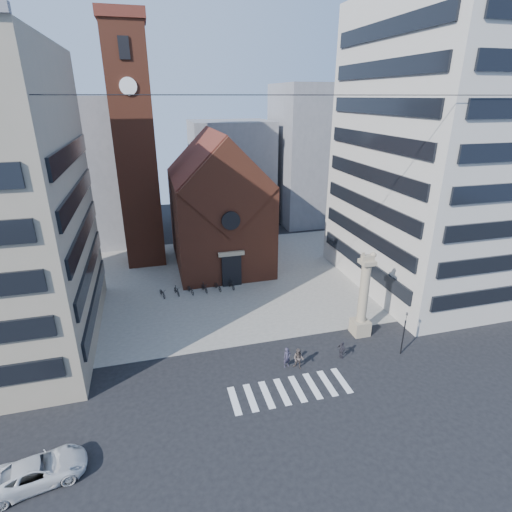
{
  "coord_description": "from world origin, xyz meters",
  "views": [
    {
      "loc": [
        -8.78,
        -27.08,
        21.91
      ],
      "look_at": [
        0.7,
        8.0,
        7.34
      ],
      "focal_mm": 28.0,
      "sensor_mm": 36.0,
      "label": 1
    }
  ],
  "objects_px": {
    "white_car": "(38,471)",
    "pedestrian_0": "(287,357)",
    "lion_column": "(363,303)",
    "scooter_0": "(162,293)",
    "pedestrian_2": "(342,350)",
    "traffic_light": "(404,332)",
    "pedestrian_1": "(298,359)"
  },
  "relations": [
    {
      "from": "lion_column",
      "to": "scooter_0",
      "type": "bearing_deg",
      "value": 144.75
    },
    {
      "from": "traffic_light",
      "to": "pedestrian_2",
      "type": "height_order",
      "value": "traffic_light"
    },
    {
      "from": "traffic_light",
      "to": "pedestrian_0",
      "type": "distance_m",
      "value": 10.83
    },
    {
      "from": "white_car",
      "to": "lion_column",
      "type": "bearing_deg",
      "value": -82.03
    },
    {
      "from": "traffic_light",
      "to": "scooter_0",
      "type": "bearing_deg",
      "value": 140.19
    },
    {
      "from": "lion_column",
      "to": "scooter_0",
      "type": "distance_m",
      "value": 22.83
    },
    {
      "from": "pedestrian_1",
      "to": "pedestrian_2",
      "type": "height_order",
      "value": "pedestrian_1"
    },
    {
      "from": "lion_column",
      "to": "pedestrian_1",
      "type": "bearing_deg",
      "value": -155.83
    },
    {
      "from": "lion_column",
      "to": "scooter_0",
      "type": "xyz_separation_m",
      "value": [
        -18.49,
        13.07,
        -2.91
      ]
    },
    {
      "from": "pedestrian_2",
      "to": "scooter_0",
      "type": "height_order",
      "value": "pedestrian_2"
    },
    {
      "from": "pedestrian_2",
      "to": "white_car",
      "type": "bearing_deg",
      "value": 86.47
    },
    {
      "from": "pedestrian_2",
      "to": "traffic_light",
      "type": "bearing_deg",
      "value": -117.38
    },
    {
      "from": "white_car",
      "to": "pedestrian_1",
      "type": "distance_m",
      "value": 20.12
    },
    {
      "from": "lion_column",
      "to": "traffic_light",
      "type": "xyz_separation_m",
      "value": [
        1.99,
        -4.0,
        -1.17
      ]
    },
    {
      "from": "pedestrian_2",
      "to": "scooter_0",
      "type": "distance_m",
      "value": 22.06
    },
    {
      "from": "pedestrian_1",
      "to": "scooter_0",
      "type": "xyz_separation_m",
      "value": [
        -10.67,
        16.58,
        -0.41
      ]
    },
    {
      "from": "lion_column",
      "to": "pedestrian_2",
      "type": "relative_size",
      "value": 5.18
    },
    {
      "from": "white_car",
      "to": "pedestrian_2",
      "type": "xyz_separation_m",
      "value": [
        23.42,
        6.47,
        0.06
      ]
    },
    {
      "from": "traffic_light",
      "to": "pedestrian_1",
      "type": "height_order",
      "value": "traffic_light"
    },
    {
      "from": "pedestrian_1",
      "to": "pedestrian_2",
      "type": "distance_m",
      "value": 4.27
    },
    {
      "from": "traffic_light",
      "to": "pedestrian_1",
      "type": "xyz_separation_m",
      "value": [
        -9.81,
        0.49,
        -1.33
      ]
    },
    {
      "from": "traffic_light",
      "to": "pedestrian_2",
      "type": "xyz_separation_m",
      "value": [
        -5.56,
        0.82,
        -1.45
      ]
    },
    {
      "from": "lion_column",
      "to": "pedestrian_2",
      "type": "bearing_deg",
      "value": -138.29
    },
    {
      "from": "pedestrian_1",
      "to": "scooter_0",
      "type": "bearing_deg",
      "value": 163.92
    },
    {
      "from": "scooter_0",
      "to": "pedestrian_0",
      "type": "bearing_deg",
      "value": -74.07
    },
    {
      "from": "white_car",
      "to": "pedestrian_1",
      "type": "height_order",
      "value": "pedestrian_1"
    },
    {
      "from": "pedestrian_0",
      "to": "scooter_0",
      "type": "height_order",
      "value": "pedestrian_0"
    },
    {
      "from": "pedestrian_0",
      "to": "lion_column",
      "type": "bearing_deg",
      "value": 8.1
    },
    {
      "from": "white_car",
      "to": "pedestrian_0",
      "type": "height_order",
      "value": "pedestrian_0"
    },
    {
      "from": "pedestrian_0",
      "to": "scooter_0",
      "type": "xyz_separation_m",
      "value": [
        -9.78,
        16.12,
        -0.39
      ]
    },
    {
      "from": "pedestrian_0",
      "to": "pedestrian_2",
      "type": "height_order",
      "value": "pedestrian_0"
    },
    {
      "from": "pedestrian_0",
      "to": "pedestrian_1",
      "type": "height_order",
      "value": "pedestrian_1"
    }
  ]
}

